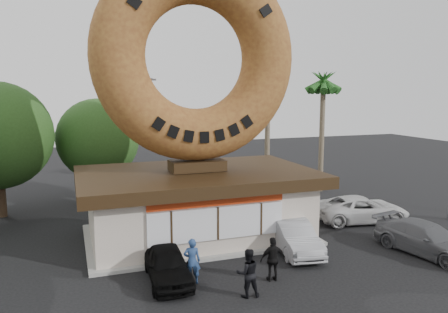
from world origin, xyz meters
The scene contains 14 objects.
ground centered at (0.00, 0.00, 0.00)m, with size 90.00×90.00×0.00m, color black.
donut_shop centered at (0.00, 5.98, 1.77)m, with size 11.20×7.20×3.80m.
giant_donut centered at (0.00, 6.00, 8.63)m, with size 9.67×9.67×2.46m, color #9B682D.
tree_mid centered at (-4.00, 15.00, 4.02)m, with size 5.20×5.20×6.63m.
palm_near centered at (7.50, 14.00, 8.41)m, with size 2.60×2.60×9.75m.
palm_far centered at (11.00, 12.50, 7.48)m, with size 2.60×2.60×8.75m.
street_lamp centered at (-1.86, 16.00, 4.48)m, with size 2.11×0.20×8.00m.
person_left centered at (-1.68, 0.96, 0.86)m, with size 0.63×0.41×1.73m, color navy.
person_center centered at (-0.15, -0.71, 0.86)m, with size 0.84×0.65×1.73m, color black.
person_right centered at (1.24, 0.15, 0.85)m, with size 0.99×0.41×1.69m, color black.
car_black centered at (-2.49, 1.47, 0.64)m, with size 1.51×3.75×1.28m, color black.
car_silver centered at (3.44, 2.63, 0.70)m, with size 1.48×4.24×1.40m, color #939498.
car_grey centered at (8.79, 0.35, 0.69)m, with size 1.92×4.73×1.37m, color #595B5E.
car_white centered at (9.12, 5.33, 0.70)m, with size 2.33×5.05×1.40m, color silver.
Camera 1 is at (-5.74, -13.93, 7.11)m, focal length 35.00 mm.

